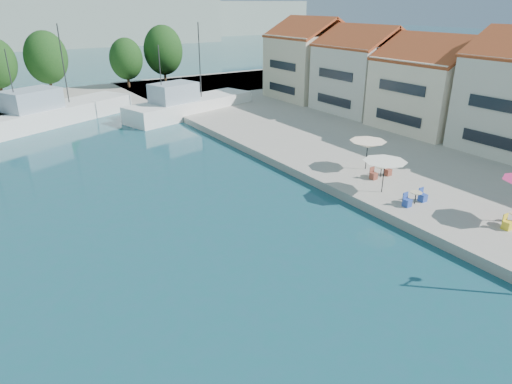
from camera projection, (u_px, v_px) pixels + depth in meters
quay_right at (439, 141)px, 40.84m from camera, size 32.00×92.00×0.60m
quay_far at (16, 106)px, 54.59m from camera, size 90.00×16.00×0.60m
hill_east at (119, 19)px, 164.02m from camera, size 140.00×40.00×12.00m
building_04 at (434, 81)px, 42.35m from camera, size 9.00×8.80×9.20m
building_05 at (364, 67)px, 49.24m from camera, size 8.40×8.80×9.70m
building_06 at (311, 57)px, 56.13m from camera, size 9.00×8.80×10.20m
trawler_03 at (53, 113)px, 47.72m from camera, size 17.23×11.27×10.20m
trawler_04 at (188, 106)px, 50.92m from camera, size 16.15×8.11×10.20m
tree_06 at (46, 57)px, 58.68m from camera, size 5.35×5.35×7.92m
tree_07 at (126, 59)px, 63.19m from camera, size 4.54×4.54×6.72m
tree_08 at (163, 50)px, 65.66m from camera, size 5.56×5.56×8.23m
umbrella_white at (385, 165)px, 28.35m from camera, size 2.75×2.75×2.09m
umbrella_cream at (368, 144)px, 32.37m from camera, size 2.62×2.62×2.11m
cafe_table_02 at (415, 199)px, 27.27m from camera, size 1.82×0.70×0.76m
cafe_table_03 at (381, 173)px, 31.42m from camera, size 1.82×0.70×0.76m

